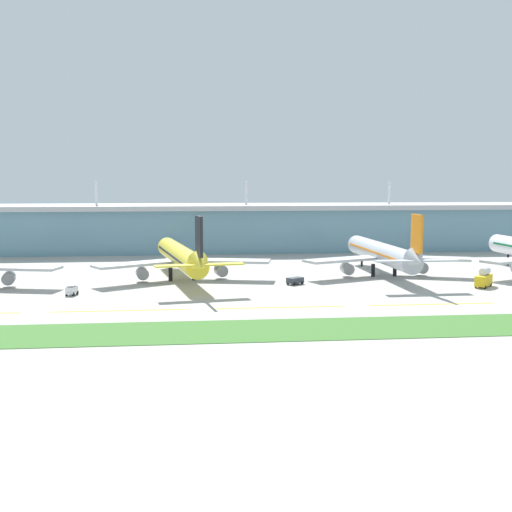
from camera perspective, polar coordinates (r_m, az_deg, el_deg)
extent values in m
plane|color=#A8A59E|center=(143.77, 3.07, -4.24)|extent=(600.00, 600.00, 0.00)
cube|color=#6693A8|center=(254.77, -0.97, 2.32)|extent=(280.00, 28.00, 16.22)
cube|color=#B2B2B7|center=(254.27, -0.98, 4.34)|extent=(288.00, 34.00, 1.80)
cylinder|color=silver|center=(249.77, -13.82, 5.35)|extent=(0.90, 0.90, 9.00)
cylinder|color=silver|center=(248.54, -0.86, 5.54)|extent=(0.90, 0.90, 9.00)
cylinder|color=silver|center=(259.67, 11.59, 5.45)|extent=(0.90, 0.90, 9.00)
cube|color=#B7BABF|center=(175.40, -20.54, -0.98)|extent=(24.93, 12.28, 0.70)
cylinder|color=gray|center=(177.33, -20.84, -1.82)|extent=(3.82, 4.92, 3.20)
cylinder|color=yellow|center=(180.62, -6.65, 0.02)|extent=(14.45, 52.54, 5.80)
cone|color=yellow|center=(208.33, -7.87, 0.87)|extent=(6.10, 4.86, 5.51)
cone|color=yellow|center=(151.95, -4.93, -0.73)|extent=(5.97, 7.36, 5.72)
cube|color=black|center=(152.26, -5.02, 1.72)|extent=(1.76, 6.43, 9.50)
cube|color=yellow|center=(151.55, -7.01, -0.85)|extent=(10.39, 4.82, 0.36)
cube|color=yellow|center=(153.57, -2.95, -0.71)|extent=(10.39, 4.82, 0.36)
cube|color=#B7BABF|center=(174.94, -10.30, -0.68)|extent=(24.00, 18.37, 0.70)
cylinder|color=gray|center=(176.84, -9.94, -1.51)|extent=(3.91, 4.97, 3.20)
cube|color=#B7BABF|center=(178.73, -2.62, -0.43)|extent=(24.90, 11.79, 0.70)
cylinder|color=gray|center=(180.23, -3.09, -1.27)|extent=(3.91, 4.97, 3.20)
cylinder|color=black|center=(200.44, -7.52, -0.70)|extent=(0.70, 0.70, 3.60)
cylinder|color=black|center=(177.80, -7.50, -1.62)|extent=(1.10, 1.10, 3.60)
cylinder|color=black|center=(178.81, -5.47, -1.55)|extent=(1.10, 1.10, 3.60)
cube|color=black|center=(180.58, -6.66, 0.15)|extent=(13.61, 47.39, 0.60)
cylinder|color=#ADB2BC|center=(190.91, 10.90, 0.30)|extent=(6.82, 50.87, 5.80)
cone|color=#ADB2BC|center=(216.96, 8.66, 1.08)|extent=(5.59, 4.11, 5.51)
cone|color=#ADB2BC|center=(164.22, 13.98, -0.36)|extent=(5.06, 6.73, 5.72)
cube|color=orange|center=(164.52, 13.91, 1.91)|extent=(0.83, 6.41, 9.50)
cube|color=#ADB2BC|center=(162.81, 12.10, -0.44)|extent=(10.06, 3.40, 0.36)
cube|color=#ADB2BC|center=(166.76, 15.67, -0.37)|extent=(10.06, 3.40, 0.36)
cube|color=#B7BABF|center=(183.43, 7.75, -0.31)|extent=(24.74, 15.69, 0.70)
cylinder|color=gray|center=(185.48, 7.98, -1.10)|extent=(3.29, 4.56, 3.20)
cube|color=#B7BABF|center=(191.02, 14.73, -0.19)|extent=(24.85, 14.90, 0.70)
cylinder|color=gray|center=(192.25, 14.21, -0.97)|extent=(3.29, 4.56, 3.20)
cylinder|color=black|center=(209.50, 9.26, -0.42)|extent=(0.70, 0.70, 3.60)
cylinder|color=black|center=(187.67, 10.22, -1.24)|extent=(1.10, 1.10, 3.60)
cylinder|color=black|center=(189.67, 12.07, -1.20)|extent=(1.10, 1.10, 3.60)
cube|color=orange|center=(190.87, 10.90, 0.42)|extent=(6.76, 45.80, 0.60)
cone|color=silver|center=(232.86, 20.12, 1.12)|extent=(5.63, 4.16, 5.51)
cylinder|color=black|center=(224.91, 21.22, -0.30)|extent=(0.70, 0.70, 3.60)
cube|color=yellow|center=(139.33, -11.95, -4.71)|extent=(28.00, 0.70, 0.04)
cube|color=yellow|center=(139.94, 2.08, -4.53)|extent=(28.00, 0.70, 0.04)
cube|color=yellow|center=(148.55, 15.21, -4.10)|extent=(28.00, 0.70, 0.04)
cube|color=#3D702D|center=(120.14, 4.93, -6.38)|extent=(300.00, 18.00, 0.10)
cube|color=#333842|center=(170.99, 3.44, -2.12)|extent=(4.97, 4.54, 1.40)
cylinder|color=black|center=(172.93, 3.54, -2.26)|extent=(0.93, 0.81, 0.90)
cylinder|color=black|center=(171.45, 4.06, -2.34)|extent=(0.93, 0.81, 0.90)
cylinder|color=black|center=(170.76, 2.82, -2.37)|extent=(0.93, 0.81, 0.90)
cylinder|color=black|center=(169.26, 3.34, -2.45)|extent=(0.93, 0.81, 0.90)
cube|color=silver|center=(160.79, -15.84, -2.88)|extent=(2.54, 3.91, 1.60)
cube|color=silver|center=(160.61, -15.85, -2.47)|extent=(2.46, 3.55, 0.16)
cylinder|color=black|center=(159.47, -15.73, -3.24)|extent=(0.54, 0.95, 0.90)
cylinder|color=black|center=(160.09, -16.27, -3.22)|extent=(0.54, 0.95, 0.90)
cylinder|color=black|center=(161.77, -15.39, -3.10)|extent=(0.54, 0.95, 0.90)
cylinder|color=black|center=(162.38, -15.92, -3.08)|extent=(0.54, 0.95, 0.90)
cube|color=gold|center=(176.33, 19.31, -2.02)|extent=(6.69, 7.14, 2.60)
cylinder|color=silver|center=(176.79, 19.41, -1.28)|extent=(4.14, 4.33, 2.00)
cylinder|color=black|center=(173.81, 19.44, -2.58)|extent=(0.86, 0.91, 0.90)
cylinder|color=black|center=(174.43, 18.70, -2.52)|extent=(0.86, 0.91, 0.90)
cylinder|color=black|center=(178.62, 19.88, -2.36)|extent=(0.86, 0.91, 0.90)
cylinder|color=black|center=(179.23, 19.16, -2.30)|extent=(0.86, 0.91, 0.90)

